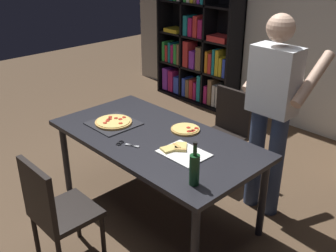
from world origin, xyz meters
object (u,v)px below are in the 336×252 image
(wine_bottle, at_px, (194,169))
(second_pizza_plain, at_px, (185,129))
(dining_table, at_px, (155,144))
(pepperoni_pizza_on_tray, at_px, (114,123))
(kitchen_scissors, at_px, (124,144))
(bookshelf, at_px, (197,43))
(person_serving_pizza, at_px, (272,106))
(chair_far_side, at_px, (226,128))
(chair_near_camera, at_px, (54,209))

(wine_bottle, bearing_deg, second_pizza_plain, 137.84)
(dining_table, height_order, pepperoni_pizza_on_tray, pepperoni_pizza_on_tray)
(wine_bottle, bearing_deg, pepperoni_pizza_on_tray, 170.53)
(kitchen_scissors, bearing_deg, bookshelf, 121.46)
(person_serving_pizza, distance_m, wine_bottle, 1.05)
(chair_far_side, bearing_deg, pepperoni_pizza_on_tray, -112.66)
(dining_table, height_order, person_serving_pizza, person_serving_pizza)
(dining_table, relative_size, chair_far_side, 2.04)
(person_serving_pizza, relative_size, kitchen_scissors, 8.86)
(pepperoni_pizza_on_tray, bearing_deg, kitchen_scissors, -24.80)
(chair_near_camera, distance_m, chair_far_side, 1.93)
(kitchen_scissors, bearing_deg, second_pizza_plain, 73.52)
(second_pizza_plain, bearing_deg, pepperoni_pizza_on_tray, -145.57)
(bookshelf, relative_size, pepperoni_pizza_on_tray, 5.01)
(pepperoni_pizza_on_tray, bearing_deg, second_pizza_plain, 34.43)
(bookshelf, relative_size, wine_bottle, 6.17)
(wine_bottle, bearing_deg, chair_near_camera, -136.61)
(chair_near_camera, distance_m, bookshelf, 3.76)
(chair_near_camera, relative_size, pepperoni_pizza_on_tray, 2.31)
(bookshelf, bearing_deg, pepperoni_pizza_on_tray, -63.32)
(chair_near_camera, relative_size, wine_bottle, 2.85)
(bookshelf, height_order, second_pizza_plain, bookshelf)
(dining_table, xyz_separation_m, person_serving_pizza, (0.63, 0.75, 0.32))
(chair_near_camera, bearing_deg, dining_table, 90.00)
(kitchen_scissors, bearing_deg, dining_table, 76.09)
(chair_near_camera, bearing_deg, person_serving_pizza, 69.94)
(person_serving_pizza, bearing_deg, chair_far_side, 160.61)
(person_serving_pizza, xyz_separation_m, second_pizza_plain, (-0.53, -0.48, -0.24))
(chair_near_camera, distance_m, second_pizza_plain, 1.27)
(dining_table, relative_size, kitchen_scissors, 9.30)
(pepperoni_pizza_on_tray, distance_m, second_pizza_plain, 0.65)
(chair_near_camera, distance_m, person_serving_pizza, 1.89)
(kitchen_scissors, bearing_deg, wine_bottle, -1.38)
(chair_near_camera, bearing_deg, chair_far_side, 90.00)
(wine_bottle, height_order, kitchen_scissors, wine_bottle)
(dining_table, xyz_separation_m, kitchen_scissors, (-0.07, -0.27, 0.07))
(chair_far_side, xyz_separation_m, person_serving_pizza, (0.63, -0.22, 0.49))
(dining_table, height_order, chair_near_camera, chair_near_camera)
(dining_table, distance_m, kitchen_scissors, 0.29)
(dining_table, height_order, kitchen_scissors, kitchen_scissors)
(pepperoni_pizza_on_tray, height_order, kitchen_scissors, pepperoni_pizza_on_tray)
(chair_far_side, relative_size, wine_bottle, 2.85)
(chair_near_camera, relative_size, kitchen_scissors, 4.56)
(dining_table, relative_size, chair_near_camera, 2.04)
(chair_far_side, distance_m, pepperoni_pizza_on_tray, 1.18)
(chair_far_side, distance_m, person_serving_pizza, 0.82)
(bookshelf, bearing_deg, wine_bottle, -47.98)
(dining_table, relative_size, bookshelf, 0.94)
(second_pizza_plain, bearing_deg, kitchen_scissors, -106.48)
(chair_far_side, bearing_deg, dining_table, -90.00)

